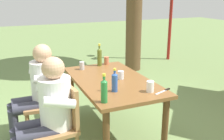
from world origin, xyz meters
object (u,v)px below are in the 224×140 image
person_in_plaid_shirt (38,87)px  bottle_olive (99,56)px  person_in_white_shirt (48,109)px  cup_white (150,87)px  cup_steel (82,66)px  chair_near_right (60,122)px  bottle_blue (115,82)px  chair_near_left (48,99)px  cup_glass (121,75)px  bottle_green (104,90)px  cup_terracotta (106,60)px  table_knife (164,91)px  dining_table (112,87)px

person_in_plaid_shirt → bottle_olive: (-0.30, 0.91, 0.23)m
person_in_white_shirt → person_in_plaid_shirt: bearing=180.0°
cup_white → cup_steel: bearing=-158.5°
chair_near_right → bottle_blue: bearing=85.7°
chair_near_left → cup_glass: size_ratio=8.83×
cup_white → bottle_green: bearing=-83.6°
person_in_white_shirt → cup_steel: bearing=144.7°
person_in_plaid_shirt → cup_terracotta: size_ratio=10.58×
person_in_white_shirt → chair_near_right: bearing=93.8°
cup_white → table_knife: bearing=71.3°
person_in_white_shirt → person_in_plaid_shirt: 0.66m
chair_near_left → cup_white: bearing=47.8°
cup_terracotta → table_knife: bearing=7.3°
cup_steel → cup_white: (1.07, 0.42, 0.01)m
cup_glass → chair_near_right: bearing=-69.9°
chair_near_left → cup_glass: (0.34, 0.83, 0.31)m
table_knife → cup_terracotta: bearing=-172.7°
bottle_green → person_in_white_shirt: bearing=-117.4°
bottle_green → cup_white: 0.55m
cup_white → cup_terracotta: (-1.19, -0.02, -0.00)m
chair_near_right → bottle_green: (0.26, 0.39, 0.38)m
person_in_white_shirt → bottle_olive: (-0.96, 0.91, 0.23)m
chair_near_right → person_in_plaid_shirt: (-0.65, -0.11, 0.17)m
cup_steel → cup_white: bearing=21.5°
bottle_blue → bottle_olive: bearing=168.4°
person_in_plaid_shirt → cup_terracotta: (-0.33, 1.03, 0.15)m
cup_steel → dining_table: bearing=20.9°
bottle_blue → cup_glass: 0.42m
bottle_blue → table_knife: bearing=66.8°
bottle_blue → chair_near_left: bearing=-139.3°
cup_steel → cup_glass: (0.57, 0.32, -0.00)m
dining_table → bottle_olive: bottle_olive is taller
person_in_plaid_shirt → bottle_green: person_in_plaid_shirt is taller
bottle_blue → bottle_olive: (-1.00, 0.21, 0.03)m
chair_near_right → person_in_white_shirt: (0.01, -0.11, 0.17)m
chair_near_left → person_in_white_shirt: size_ratio=0.74×
bottle_blue → cup_white: size_ratio=2.16×
dining_table → cup_terracotta: (-0.66, 0.20, 0.16)m
bottle_green → bottle_olive: size_ratio=0.90×
person_in_plaid_shirt → cup_white: size_ratio=9.99×
person_in_plaid_shirt → dining_table: bearing=68.3°
table_knife → person_in_plaid_shirt: bearing=-127.3°
bottle_blue → bottle_green: size_ratio=0.89×
chair_near_right → cup_white: 1.01m
chair_near_right → cup_glass: bearing=110.1°
cup_steel → cup_terracotta: bearing=105.8°
chair_near_right → chair_near_left: 0.65m
person_in_plaid_shirt → person_in_white_shirt: bearing=0.0°
person_in_white_shirt → table_knife: 1.21m
person_in_white_shirt → table_knife: bearing=78.4°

